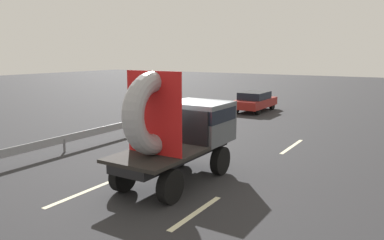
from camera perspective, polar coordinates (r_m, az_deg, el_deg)
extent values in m
plane|color=#28282B|center=(12.77, -0.79, -8.18)|extent=(120.00, 120.00, 0.00)
cylinder|color=black|center=(13.42, -2.10, -5.15)|extent=(0.28, 0.95, 0.95)
cylinder|color=black|center=(12.58, 4.37, -6.22)|extent=(0.28, 0.95, 0.95)
cylinder|color=black|center=(11.23, -10.53, -8.40)|extent=(0.28, 0.95, 0.95)
cylinder|color=black|center=(10.22, -3.35, -10.16)|extent=(0.28, 0.95, 0.95)
cube|color=black|center=(11.69, -2.61, -5.15)|extent=(1.30, 4.67, 0.25)
cube|color=#4C5156|center=(12.69, 1.05, -0.20)|extent=(2.00, 1.80, 1.35)
cube|color=black|center=(12.60, 0.93, 1.09)|extent=(2.02, 1.71, 0.44)
cube|color=black|center=(10.94, -5.29, -5.30)|extent=(2.00, 2.88, 0.10)
cube|color=black|center=(11.91, -1.30, -1.02)|extent=(1.80, 0.08, 1.10)
torus|color=#9E9EA3|center=(10.56, -5.89, 1.04)|extent=(0.60, 2.39, 2.39)
cube|color=red|center=(10.56, -5.89, 1.04)|extent=(1.90, 0.03, 2.39)
cylinder|color=black|center=(28.07, 9.19, 2.49)|extent=(0.22, 0.64, 0.64)
cylinder|color=black|center=(27.51, 12.21, 2.23)|extent=(0.22, 0.64, 0.64)
cylinder|color=black|center=(25.62, 6.84, 1.82)|extent=(0.22, 0.64, 0.64)
cylinder|color=black|center=(25.00, 10.09, 1.52)|extent=(0.22, 0.64, 0.64)
cube|color=maroon|center=(26.50, 9.64, 2.63)|extent=(1.81, 4.23, 0.55)
cube|color=black|center=(26.34, 9.59, 3.74)|extent=(1.63, 2.37, 0.50)
cube|color=gray|center=(17.40, -14.12, -1.64)|extent=(0.06, 15.63, 0.32)
cylinder|color=slate|center=(16.20, -19.05, -3.76)|extent=(0.10, 0.10, 0.55)
cylinder|color=slate|center=(18.83, -9.82, -1.44)|extent=(0.10, 0.10, 0.55)
cylinder|color=slate|center=(21.84, -2.99, 0.30)|extent=(0.10, 0.10, 0.55)
cube|color=beige|center=(11.61, -15.96, -10.49)|extent=(0.16, 2.95, 0.01)
cube|color=beige|center=(17.54, 3.24, -3.08)|extent=(0.16, 2.27, 0.01)
cube|color=beige|center=(9.80, 0.66, -14.03)|extent=(0.16, 2.42, 0.01)
cube|color=beige|center=(16.88, 15.11, -3.95)|extent=(0.16, 2.90, 0.01)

